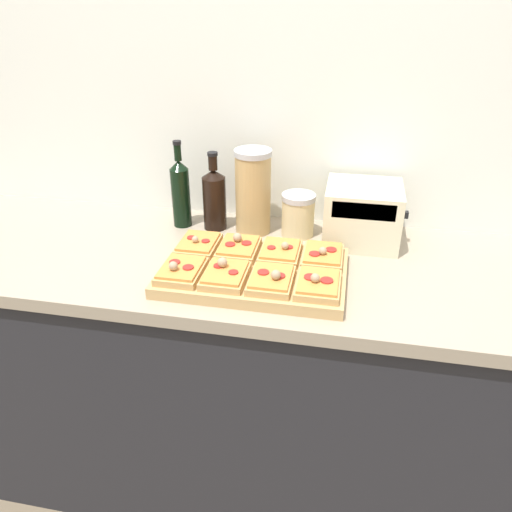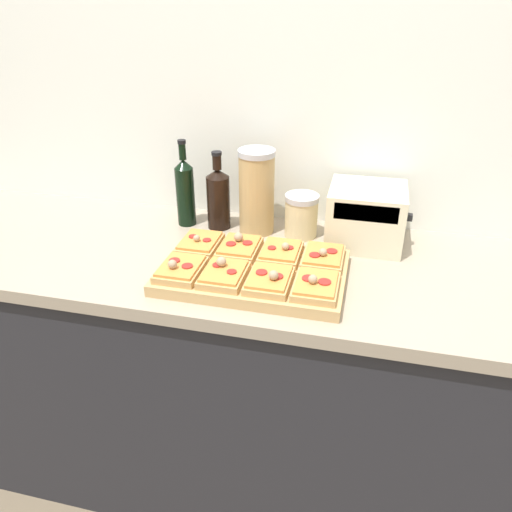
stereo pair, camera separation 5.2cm
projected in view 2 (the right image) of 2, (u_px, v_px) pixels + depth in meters
wall_back at (268, 128)px, 1.68m from camera, size 6.00×0.06×2.50m
kitchen_counter at (244, 374)px, 1.75m from camera, size 2.63×0.67×0.94m
cutting_board at (254, 272)px, 1.42m from camera, size 0.52×0.34×0.03m
pizza_slice_back_left at (200, 243)px, 1.51m from camera, size 0.11×0.15×0.05m
pizza_slice_back_midleft at (240, 247)px, 1.48m from camera, size 0.11×0.15×0.05m
pizza_slice_back_midright at (281, 252)px, 1.46m from camera, size 0.11×0.15×0.05m
pizza_slice_back_right at (323, 257)px, 1.43m from camera, size 0.11×0.15×0.05m
pizza_slice_front_left at (181, 269)px, 1.37m from camera, size 0.11×0.15×0.05m
pizza_slice_front_midleft at (224, 274)px, 1.35m from camera, size 0.11×0.15×0.06m
pizza_slice_front_midright at (269, 280)px, 1.32m from camera, size 0.11×0.15×0.05m
pizza_slice_front_right at (316, 285)px, 1.29m from camera, size 0.11×0.15×0.05m
olive_oil_bottle at (185, 191)px, 1.69m from camera, size 0.06×0.06×0.30m
wine_bottle at (218, 197)px, 1.67m from camera, size 0.08×0.08×0.27m
grain_jar_tall at (257, 192)px, 1.63m from camera, size 0.12×0.12×0.28m
grain_jar_short at (301, 215)px, 1.63m from camera, size 0.11×0.11×0.14m
toaster_oven at (366, 216)px, 1.57m from camera, size 0.26×0.22×0.19m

